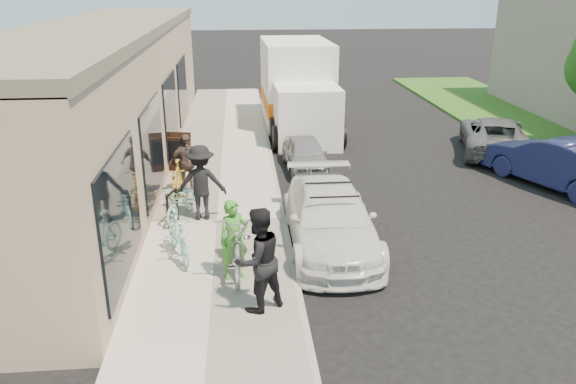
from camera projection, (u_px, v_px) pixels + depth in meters
name	position (u px, v px, depth m)	size (l,w,h in m)	color
ground	(321.00, 288.00, 10.41)	(120.00, 120.00, 0.00)	black
sidewalk	(217.00, 223.00, 13.02)	(3.00, 34.00, 0.15)	#B9B3A6
curb	(284.00, 221.00, 13.15)	(0.12, 34.00, 0.13)	gray
storefront	(110.00, 97.00, 16.69)	(3.60, 20.00, 4.22)	tan
bike_rack	(172.00, 205.00, 12.61)	(0.20, 0.54, 0.79)	black
sandwich_board	(178.00, 152.00, 16.23)	(0.76, 0.76, 1.06)	black
sedan_white	(330.00, 218.00, 11.86)	(1.85, 4.41, 1.31)	white
sedan_silver	(306.00, 154.00, 16.75)	(1.17, 2.90, 0.99)	#959499
moving_truck	(298.00, 91.00, 21.39)	(2.57, 6.61, 3.23)	white
far_car_blue	(557.00, 162.00, 15.38)	(1.47, 4.20, 1.39)	#171C46
far_car_gray	(494.00, 135.00, 18.44)	(1.98, 4.30, 1.19)	#555659
tandem_bike	(238.00, 236.00, 10.67)	(0.84, 2.41, 1.27)	silver
woman_rider	(234.00, 240.00, 10.24)	(0.55, 0.36, 1.52)	#419130
man_standing	(258.00, 260.00, 9.18)	(0.88, 0.69, 1.81)	black
cruiser_bike_a	(178.00, 235.00, 11.08)	(0.45, 1.58, 0.95)	#99E4D6
cruiser_bike_b	(182.00, 202.00, 12.98)	(0.54, 1.54, 0.81)	#99E4D6
cruiser_bike_c	(177.00, 184.00, 13.78)	(0.49, 1.75, 1.05)	gold
bystander_a	(201.00, 182.00, 12.81)	(1.13, 0.65, 1.76)	black
bystander_b	(186.00, 163.00, 14.53)	(0.91, 0.38, 1.54)	brown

